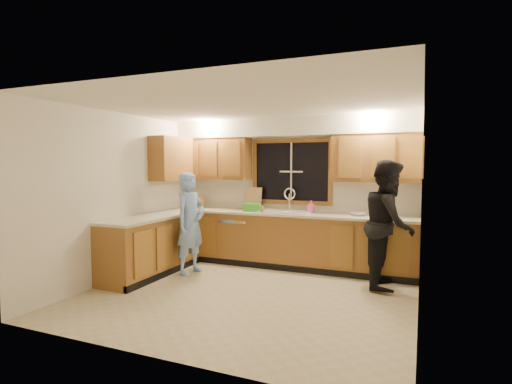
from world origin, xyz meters
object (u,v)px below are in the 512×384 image
knife_block (201,202)px  bowl (358,214)px  stove (127,253)px  woman (389,224)px  dishwasher (240,239)px  man (190,223)px  sink (286,216)px  soap_bottle (311,207)px  dish_crate (252,207)px

knife_block → bowl: knife_block is taller
stove → woman: size_ratio=0.50×
dishwasher → man: man is taller
bowl → woman: bearing=-47.1°
sink → soap_bottle: size_ratio=4.07×
stove → dish_crate: bearing=56.1°
dishwasher → stove: 2.04m
dishwasher → bowl: bearing=0.7°
dishwasher → woman: woman is taller
dishwasher → dish_crate: dish_crate is taller
stove → knife_block: (0.15, 1.85, 0.57)m
stove → man: man is taller
dishwasher → woman: (2.54, -0.52, 0.49)m
knife_block → soap_bottle: size_ratio=0.98×
dishwasher → soap_bottle: (1.26, 0.09, 0.62)m
knife_block → soap_bottle: (2.06, 0.04, 0.00)m
sink → woman: woman is taller
dishwasher → stove: stove is taller
dish_crate → stove: bearing=-123.9°
man → woman: size_ratio=0.89×
man → stove: bearing=155.6°
dish_crate → bowl: 1.79m
dish_crate → soap_bottle: size_ratio=1.39×
knife_block → bowl: (2.84, -0.02, -0.08)m
sink → stove: sink is taller
woman → dish_crate: (-2.29, 0.49, 0.09)m
dish_crate → bowl: bearing=1.6°
man → knife_block: bearing=30.0°
dishwasher → soap_bottle: bearing=4.0°
dishwasher → bowl: bowl is taller
man → woman: 2.98m
knife_block → dish_crate: bearing=-25.4°
knife_block → dish_crate: knife_block is taller
woman → knife_block: size_ratio=8.65×
stove → woman: 3.75m
knife_block → bowl: size_ratio=0.96×
man → woman: woman is taller
sink → man: man is taller
woman → knife_block: woman is taller
woman → bowl: woman is taller
man → soap_bottle: (1.67, 1.06, 0.22)m
soap_bottle → bowl: bearing=-4.6°
woman → man: bearing=97.1°
stove → dish_crate: dish_crate is taller
dishwasher → knife_block: 1.01m
stove → soap_bottle: 2.97m
dishwasher → stove: size_ratio=0.91×
dish_crate → soap_bottle: bearing=6.4°
bowl → sink: bearing=-179.5°
woman → soap_bottle: (-1.28, 0.60, 0.13)m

